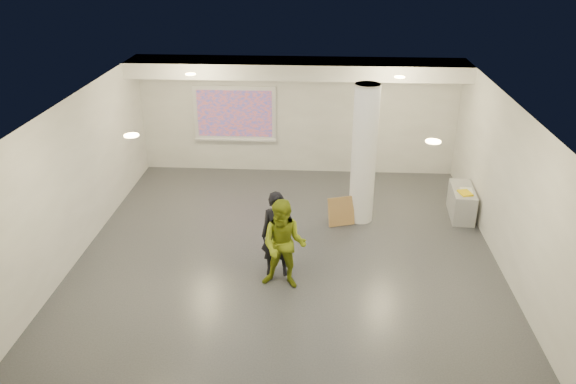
# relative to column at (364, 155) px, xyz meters

# --- Properties ---
(floor) EXTENTS (8.00, 9.00, 0.01)m
(floor) POSITION_rel_column_xyz_m (-1.50, -1.80, -1.50)
(floor) COLOR #35373C
(floor) RESTS_ON ground
(ceiling) EXTENTS (8.00, 9.00, 0.01)m
(ceiling) POSITION_rel_column_xyz_m (-1.50, -1.80, 1.50)
(ceiling) COLOR silver
(ceiling) RESTS_ON floor
(wall_back) EXTENTS (8.00, 0.01, 3.00)m
(wall_back) POSITION_rel_column_xyz_m (-1.50, 2.70, 0.00)
(wall_back) COLOR beige
(wall_back) RESTS_ON floor
(wall_front) EXTENTS (8.00, 0.01, 3.00)m
(wall_front) POSITION_rel_column_xyz_m (-1.50, -6.30, 0.00)
(wall_front) COLOR beige
(wall_front) RESTS_ON floor
(wall_left) EXTENTS (0.01, 9.00, 3.00)m
(wall_left) POSITION_rel_column_xyz_m (-5.50, -1.80, 0.00)
(wall_left) COLOR beige
(wall_left) RESTS_ON floor
(wall_right) EXTENTS (0.01, 9.00, 3.00)m
(wall_right) POSITION_rel_column_xyz_m (2.50, -1.80, 0.00)
(wall_right) COLOR beige
(wall_right) RESTS_ON floor
(soffit_band) EXTENTS (8.00, 1.10, 0.36)m
(soffit_band) POSITION_rel_column_xyz_m (-1.50, 2.15, 1.32)
(soffit_band) COLOR silver
(soffit_band) RESTS_ON ceiling
(downlight_nw) EXTENTS (0.22, 0.22, 0.02)m
(downlight_nw) POSITION_rel_column_xyz_m (-3.70, 0.70, 1.48)
(downlight_nw) COLOR #FFD681
(downlight_nw) RESTS_ON ceiling
(downlight_ne) EXTENTS (0.22, 0.22, 0.02)m
(downlight_ne) POSITION_rel_column_xyz_m (0.70, 0.70, 1.48)
(downlight_ne) COLOR #FFD681
(downlight_ne) RESTS_ON ceiling
(downlight_sw) EXTENTS (0.22, 0.22, 0.02)m
(downlight_sw) POSITION_rel_column_xyz_m (-3.70, -3.30, 1.48)
(downlight_sw) COLOR #FFD681
(downlight_sw) RESTS_ON ceiling
(downlight_se) EXTENTS (0.22, 0.22, 0.02)m
(downlight_se) POSITION_rel_column_xyz_m (0.70, -3.30, 1.48)
(downlight_se) COLOR #FFD681
(downlight_se) RESTS_ON ceiling
(column) EXTENTS (0.52, 0.52, 3.00)m
(column) POSITION_rel_column_xyz_m (0.00, 0.00, 0.00)
(column) COLOR white
(column) RESTS_ON floor
(projection_screen) EXTENTS (2.10, 0.13, 1.42)m
(projection_screen) POSITION_rel_column_xyz_m (-3.10, 2.65, 0.03)
(projection_screen) COLOR white
(projection_screen) RESTS_ON wall_back
(credenza) EXTENTS (0.54, 1.15, 0.65)m
(credenza) POSITION_rel_column_xyz_m (2.22, 0.30, -1.17)
(credenza) COLOR #929497
(credenza) RESTS_ON floor
(papers_stack) EXTENTS (0.28, 0.34, 0.02)m
(papers_stack) POSITION_rel_column_xyz_m (2.25, 0.18, -0.84)
(papers_stack) COLOR white
(papers_stack) RESTS_ON credenza
(postit_pad) EXTENTS (0.30, 0.36, 0.03)m
(postit_pad) POSITION_rel_column_xyz_m (2.20, 0.04, -0.83)
(postit_pad) COLOR yellow
(postit_pad) RESTS_ON credenza
(cardboard_back) EXTENTS (0.55, 0.39, 0.56)m
(cardboard_back) POSITION_rel_column_xyz_m (-0.13, -0.12, -1.22)
(cardboard_back) COLOR olive
(cardboard_back) RESTS_ON floor
(cardboard_front) EXTENTS (0.60, 0.37, 0.62)m
(cardboard_front) POSITION_rel_column_xyz_m (-0.43, -0.27, -1.19)
(cardboard_front) COLOR olive
(cardboard_front) RESTS_ON floor
(woman) EXTENTS (0.62, 0.44, 1.61)m
(woman) POSITION_rel_column_xyz_m (-1.64, -2.27, -0.69)
(woman) COLOR black
(woman) RESTS_ON floor
(man) EXTENTS (0.89, 0.74, 1.65)m
(man) POSITION_rel_column_xyz_m (-1.49, -2.65, -0.67)
(man) COLOR olive
(man) RESTS_ON floor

